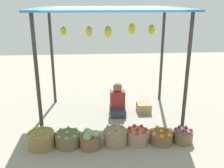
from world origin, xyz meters
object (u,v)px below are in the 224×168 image
at_px(basket_green_apples, 68,139).
at_px(basket_oranges, 161,137).
at_px(basket_potatoes, 115,137).
at_px(wooden_crate_near_vendor, 144,107).
at_px(basket_red_tomatoes, 137,136).
at_px(basket_cabbages, 90,140).
at_px(basket_limes, 41,140).
at_px(vendor_person, 118,103).
at_px(basket_purple_onions, 183,136).

distance_m(basket_green_apples, basket_oranges, 1.77).
distance_m(basket_potatoes, wooden_crate_near_vendor, 1.61).
height_order(basket_red_tomatoes, basket_oranges, basket_red_tomatoes).
xyz_separation_m(basket_green_apples, basket_cabbages, (0.42, -0.10, 0.03)).
relative_size(basket_green_apples, basket_potatoes, 1.05).
bearing_deg(basket_cabbages, basket_limes, 175.37).
bearing_deg(basket_oranges, vendor_person, 118.60).
height_order(basket_potatoes, wooden_crate_near_vendor, basket_potatoes).
bearing_deg(basket_potatoes, basket_red_tomatoes, -1.82).
bearing_deg(basket_red_tomatoes, basket_potatoes, 178.18).
distance_m(basket_green_apples, wooden_crate_near_vendor, 2.20).
height_order(basket_red_tomatoes, wooden_crate_near_vendor, basket_red_tomatoes).
bearing_deg(basket_purple_onions, vendor_person, 130.29).
distance_m(basket_oranges, wooden_crate_near_vendor, 1.42).
bearing_deg(basket_oranges, basket_purple_onions, -3.41).
bearing_deg(basket_cabbages, basket_green_apples, 167.19).
distance_m(basket_potatoes, basket_oranges, 0.87).
xyz_separation_m(basket_oranges, basket_purple_onions, (0.42, -0.02, 0.01)).
bearing_deg(basket_green_apples, basket_red_tomatoes, -0.80).
relative_size(basket_red_tomatoes, basket_purple_onions, 1.10).
xyz_separation_m(basket_potatoes, wooden_crate_near_vendor, (0.81, 1.39, -0.03)).
relative_size(vendor_person, basket_green_apples, 1.63).
height_order(basket_cabbages, basket_purple_onions, basket_cabbages).
height_order(vendor_person, basket_potatoes, vendor_person).
xyz_separation_m(basket_green_apples, wooden_crate_near_vendor, (1.70, 1.39, -0.01)).
distance_m(vendor_person, basket_red_tomatoes, 1.33).
bearing_deg(vendor_person, basket_oranges, -61.40).
bearing_deg(basket_purple_onions, basket_cabbages, -178.56).
bearing_deg(basket_red_tomatoes, wooden_crate_near_vendor, 74.25).
xyz_separation_m(vendor_person, basket_potatoes, (-0.16, -1.29, -0.16)).
bearing_deg(basket_potatoes, basket_green_apples, 179.67).
distance_m(basket_limes, basket_green_apples, 0.48).
bearing_deg(basket_purple_onions, basket_green_apples, 178.67).
xyz_separation_m(basket_oranges, wooden_crate_near_vendor, (-0.06, 1.41, -0.00)).
relative_size(basket_red_tomatoes, basket_oranges, 0.91).
bearing_deg(basket_green_apples, basket_oranges, -0.84).
distance_m(basket_cabbages, basket_red_tomatoes, 0.89).
bearing_deg(basket_red_tomatoes, basket_oranges, -0.96).
bearing_deg(wooden_crate_near_vendor, basket_red_tomatoes, -105.75).
distance_m(basket_limes, basket_purple_onions, 2.66).
bearing_deg(vendor_person, basket_purple_onions, -49.71).
bearing_deg(basket_cabbages, basket_oranges, 2.93).
bearing_deg(basket_limes, basket_green_apples, 2.64).
distance_m(basket_limes, basket_red_tomatoes, 1.79).
bearing_deg(basket_green_apples, wooden_crate_near_vendor, 39.20).
xyz_separation_m(basket_cabbages, basket_red_tomatoes, (0.89, 0.08, -0.02)).
height_order(vendor_person, basket_red_tomatoes, vendor_person).
bearing_deg(basket_purple_onions, basket_limes, 179.38).
bearing_deg(basket_cabbages, vendor_person, 65.20).
relative_size(basket_cabbages, basket_potatoes, 0.86).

